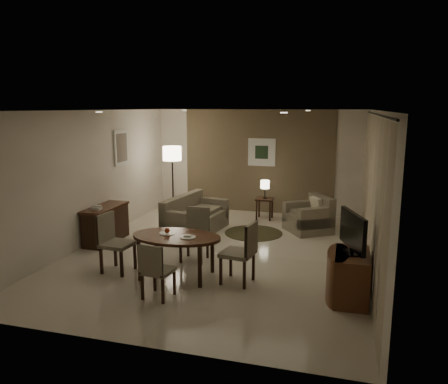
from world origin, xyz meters
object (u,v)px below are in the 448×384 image
(side_table, at_px, (265,209))
(tv_cabinet, at_px, (351,277))
(chair_near, at_px, (158,270))
(armchair, at_px, (308,214))
(dining_table, at_px, (177,256))
(chair_left, at_px, (118,243))
(floor_lamp, at_px, (173,182))
(console_desk, at_px, (106,224))
(chair_right, at_px, (237,253))
(sofa, at_px, (196,214))
(chair_far, at_px, (194,235))

(side_table, bearing_deg, tv_cabinet, -64.02)
(chair_near, height_order, armchair, chair_near)
(dining_table, distance_m, chair_left, 1.05)
(chair_left, bearing_deg, floor_lamp, 13.31)
(console_desk, xyz_separation_m, dining_table, (2.12, -1.37, -0.03))
(console_desk, relative_size, chair_near, 1.41)
(tv_cabinet, distance_m, chair_right, 1.76)
(side_table, height_order, floor_lamp, floor_lamp)
(tv_cabinet, relative_size, sofa, 0.52)
(side_table, bearing_deg, chair_left, -112.55)
(console_desk, relative_size, chair_right, 1.20)
(dining_table, bearing_deg, console_desk, 147.26)
(dining_table, bearing_deg, side_table, 80.35)
(chair_far, bearing_deg, armchair, 53.65)
(tv_cabinet, bearing_deg, chair_near, -165.67)
(console_desk, height_order, chair_left, chair_left)
(chair_left, bearing_deg, chair_right, -81.92)
(chair_near, distance_m, floor_lamp, 4.77)
(dining_table, bearing_deg, sofa, 102.45)
(tv_cabinet, xyz_separation_m, chair_far, (-2.74, 0.93, 0.13))
(chair_right, height_order, floor_lamp, floor_lamp)
(chair_left, bearing_deg, armchair, -35.37)
(tv_cabinet, distance_m, chair_near, 2.81)
(chair_far, height_order, chair_left, chair_left)
(chair_left, xyz_separation_m, sofa, (0.48, 2.62, -0.09))
(armchair, height_order, floor_lamp, floor_lamp)
(floor_lamp, bearing_deg, side_table, 11.83)
(chair_far, distance_m, chair_right, 1.26)
(sofa, bearing_deg, armchair, -65.00)
(console_desk, xyz_separation_m, chair_far, (2.15, -0.57, 0.10))
(chair_right, distance_m, floor_lamp, 4.45)
(chair_right, bearing_deg, dining_table, -80.08)
(sofa, bearing_deg, floor_lamp, 50.46)
(dining_table, xyz_separation_m, floor_lamp, (-1.56, 3.64, 0.55))
(tv_cabinet, height_order, chair_far, chair_far)
(tv_cabinet, bearing_deg, armchair, 105.12)
(chair_right, bearing_deg, console_desk, -104.63)
(chair_far, xyz_separation_m, floor_lamp, (-1.58, 2.85, 0.42))
(tv_cabinet, bearing_deg, sofa, 141.15)
(chair_left, relative_size, floor_lamp, 0.55)
(chair_near, bearing_deg, tv_cabinet, -158.92)
(chair_right, relative_size, armchair, 1.11)
(chair_far, height_order, armchair, chair_far)
(chair_right, bearing_deg, armchair, 174.22)
(tv_cabinet, xyz_separation_m, chair_near, (-2.72, -0.70, 0.07))
(chair_far, bearing_deg, chair_near, -89.38)
(console_desk, relative_size, tv_cabinet, 1.33)
(dining_table, xyz_separation_m, chair_far, (0.02, 0.79, 0.13))
(chair_near, height_order, chair_far, chair_far)
(chair_right, xyz_separation_m, side_table, (-0.32, 4.08, -0.23))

